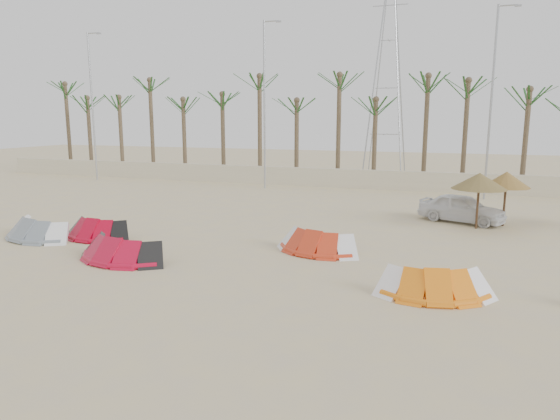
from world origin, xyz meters
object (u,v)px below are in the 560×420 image
at_px(kite_red_left, 101,227).
at_px(kite_red_right, 318,240).
at_px(kite_red_mid, 126,247).
at_px(parasol_mid, 506,180).
at_px(kite_grey, 42,227).
at_px(kite_orange, 436,280).
at_px(car, 462,208).
at_px(parasol_left, 479,181).

height_order(kite_red_left, kite_red_right, same).
height_order(kite_red_mid, parasol_mid, parasol_mid).
xyz_separation_m(kite_grey, parasol_mid, (17.84, 8.52, 1.67)).
xyz_separation_m(kite_orange, parasol_mid, (2.51, 10.19, 1.67)).
xyz_separation_m(kite_grey, kite_red_left, (2.25, 0.74, -0.00)).
height_order(kite_red_right, car, car).
height_order(kite_red_left, kite_red_mid, same).
bearing_deg(parasol_left, kite_grey, -155.76).
relative_size(kite_grey, kite_red_right, 1.10).
bearing_deg(kite_grey, kite_red_right, 8.43).
bearing_deg(kite_grey, kite_red_mid, -16.41).
relative_size(kite_orange, parasol_left, 1.34).
bearing_deg(parasol_left, car, 115.71).
relative_size(kite_grey, kite_red_left, 1.22).
xyz_separation_m(kite_red_left, parasol_left, (14.43, 6.77, 1.68)).
height_order(kite_red_right, parasol_left, parasol_left).
distance_m(parasol_mid, car, 2.28).
height_order(kite_orange, parasol_left, parasol_left).
xyz_separation_m(kite_red_left, car, (13.83, 8.03, 0.24)).
distance_m(kite_red_left, kite_orange, 13.30).
distance_m(kite_red_right, parasol_mid, 9.77).
bearing_deg(kite_red_mid, kite_grey, 163.59).
xyz_separation_m(kite_red_right, car, (4.97, 7.13, 0.24)).
bearing_deg(kite_red_right, kite_grey, -171.57).
xyz_separation_m(kite_grey, parasol_left, (16.69, 7.51, 1.68)).
relative_size(kite_red_left, kite_red_right, 0.90).
bearing_deg(kite_red_right, kite_red_mid, -152.29).
distance_m(kite_grey, kite_red_mid, 5.33).
xyz_separation_m(kite_red_right, parasol_mid, (6.73, 6.88, 1.67)).
bearing_deg(kite_grey, parasol_left, 24.24).
bearing_deg(kite_red_mid, kite_orange, -0.92).
relative_size(kite_red_mid, parasol_mid, 1.52).
bearing_deg(kite_red_right, car, 55.14).
bearing_deg(kite_red_left, car, 30.15).
height_order(kite_red_left, parasol_mid, parasol_mid).
distance_m(kite_red_left, car, 15.99).
relative_size(parasol_left, car, 0.63).
distance_m(kite_grey, kite_red_left, 2.37).
bearing_deg(kite_red_mid, parasol_mid, 38.23).
bearing_deg(parasol_mid, kite_grey, -154.46).
distance_m(kite_red_mid, parasol_mid, 16.29).
relative_size(parasol_left, parasol_mid, 1.00).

